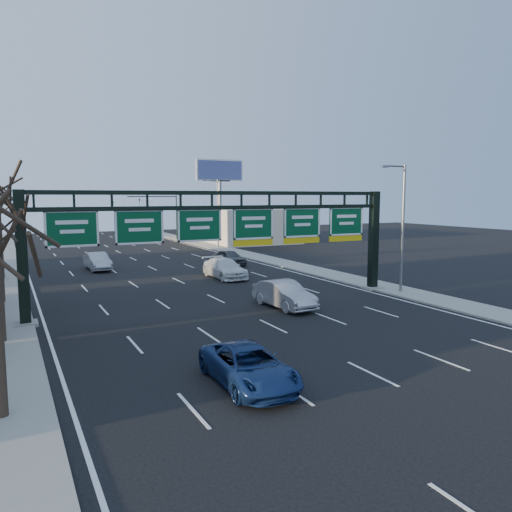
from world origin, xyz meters
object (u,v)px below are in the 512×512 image
sign_gantry (229,232)px  car_silver_sedan (284,294)px  car_white_wagon (225,268)px  car_blue_suv (249,366)px

sign_gantry → car_silver_sedan: (2.60, -2.40, -3.80)m
sign_gantry → car_silver_sedan: bearing=-42.8°
car_silver_sedan → car_white_wagon: car_silver_sedan is taller
sign_gantry → car_white_wagon: (3.80, 9.68, -3.82)m
car_blue_suv → car_white_wagon: bearing=70.2°
car_blue_suv → car_white_wagon: size_ratio=0.91×
car_silver_sedan → car_white_wagon: bearing=80.6°
car_silver_sedan → car_white_wagon: (1.21, 12.08, -0.01)m
sign_gantry → car_silver_sedan: size_ratio=4.91×
sign_gantry → car_white_wagon: 11.07m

